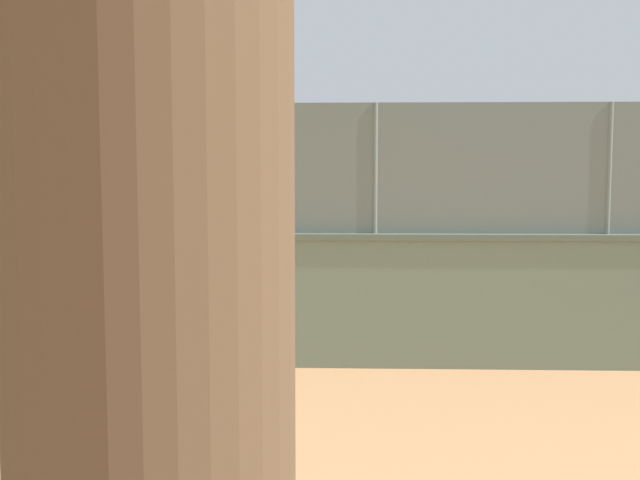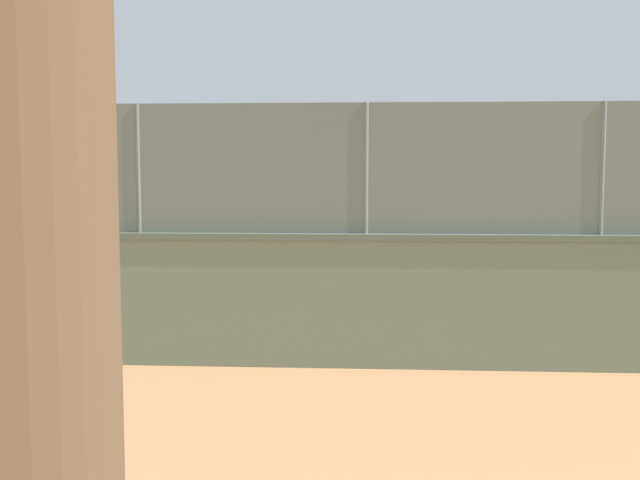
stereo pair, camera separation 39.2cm
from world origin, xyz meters
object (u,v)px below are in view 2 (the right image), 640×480
player_near_wall_returning (567,236)px  sports_ball (271,309)px  player_at_service_line (238,251)px  player_crossing_court (197,235)px

player_near_wall_returning → sports_ball: size_ratio=11.02×
player_near_wall_returning → sports_ball: bearing=38.8°
player_at_service_line → sports_ball: bearing=120.7°
player_at_service_line → player_crossing_court: 4.23m
sports_ball → player_near_wall_returning: bearing=-141.2°
player_near_wall_returning → sports_ball: 8.59m
player_at_service_line → sports_ball: player_at_service_line is taller
sports_ball → player_at_service_line: bearing=-59.3°
player_near_wall_returning → player_crossing_court: size_ratio=1.00×
player_at_service_line → player_near_wall_returning: player_at_service_line is taller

